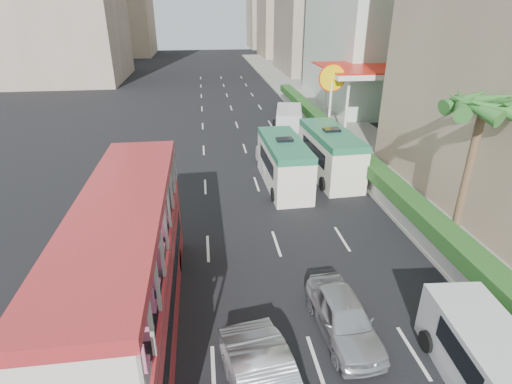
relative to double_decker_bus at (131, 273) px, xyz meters
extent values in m
plane|color=black|center=(6.00, 0.00, -2.53)|extent=(200.00, 200.00, 0.00)
cube|color=#B0272B|center=(0.00, 0.00, 0.00)|extent=(2.50, 11.00, 5.06)
imported|color=#AFB1B6|center=(6.81, -0.86, -2.53)|extent=(1.88, 4.23, 1.41)
imported|color=silver|center=(7.34, 14.28, -2.53)|extent=(2.59, 5.45, 1.50)
cube|color=silver|center=(7.23, 11.65, -1.09)|extent=(2.33, 6.53, 2.87)
cube|color=silver|center=(10.48, 12.81, -1.03)|extent=(2.57, 6.88, 3.01)
cube|color=silver|center=(10.12, -3.46, -1.57)|extent=(2.28, 4.92, 1.91)
cube|color=silver|center=(9.93, 22.96, -1.49)|extent=(3.13, 5.54, 2.09)
cube|color=#99968C|center=(15.00, 25.00, -2.44)|extent=(6.00, 120.00, 0.18)
cube|color=silver|center=(12.20, 14.00, -1.85)|extent=(0.30, 44.00, 1.00)
cube|color=#2D6626|center=(12.20, 14.00, -1.00)|extent=(1.10, 44.00, 0.70)
cylinder|color=brown|center=(13.80, 4.00, 0.85)|extent=(0.36, 0.36, 6.40)
cube|color=silver|center=(16.00, 23.00, 0.22)|extent=(6.50, 8.00, 5.50)
camera|label=1|loc=(2.54, -10.70, 7.56)|focal=28.00mm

